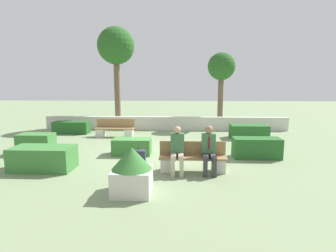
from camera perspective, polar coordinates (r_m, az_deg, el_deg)
The scene contains 16 objects.
ground_plane at distance 9.64m, azimuth -2.23°, elevation -5.74°, with size 60.00×60.00×0.00m, color gray.
perimeter_wall at distance 14.28m, azimuth -0.63°, elevation 0.59°, with size 13.13×0.30×0.72m.
bench_front at distance 7.58m, azimuth 5.38°, elevation -7.41°, with size 1.91×0.49×0.83m.
bench_left_side at distance 12.66m, azimuth -11.47°, elevation -0.88°, with size 1.83×0.49×0.83m.
person_seated_man at distance 7.37m, azimuth 8.88°, elevation -4.61°, with size 0.38×0.64×1.33m.
person_seated_woman at distance 7.33m, azimuth 2.04°, elevation -4.77°, with size 0.38×0.64×1.30m.
hedge_block_near_left at distance 8.49m, azimuth -25.52°, elevation -6.34°, with size 1.75×0.88×0.68m.
hedge_block_near_right at distance 10.54m, azimuth -26.73°, elevation -3.44°, with size 1.19×0.67×0.72m.
hedge_block_mid_left at distance 9.36m, azimuth 18.72°, elevation -4.54°, with size 1.56×0.65×0.68m.
hedge_block_mid_right at distance 12.61m, azimuth 17.16°, elevation -1.17°, with size 1.68×0.87×0.62m.
hedge_block_far_left at distance 14.13m, azimuth -20.25°, elevation -0.30°, with size 1.75×0.69×0.60m.
hedge_block_far_right at distance 9.39m, azimuth -7.86°, elevation -4.44°, with size 1.33×0.68×0.57m.
planter_corner_left at distance 6.05m, azimuth -7.85°, elevation -9.42°, with size 0.91×0.91×1.08m.
suitcase at distance 7.65m, azimuth -6.50°, elevation -7.44°, with size 0.42×0.23×0.79m.
tree_leftmost at distance 15.87m, azimuth -11.25°, elevation 16.34°, with size 2.11×2.11×5.70m.
tree_center_left at distance 15.31m, azimuth 11.54°, elevation 12.09°, with size 1.54×1.54×4.23m.
Camera 1 is at (0.79, -9.29, 2.46)m, focal length 28.00 mm.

